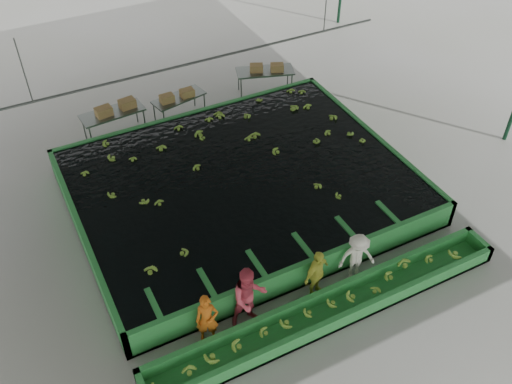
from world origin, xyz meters
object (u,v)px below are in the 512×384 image
worker_c (317,274)px  packing_table_mid (180,107)px  box_stack_left (116,111)px  box_stack_mid (177,99)px  box_stack_right (267,71)px  packing_table_left (114,124)px  worker_a (207,319)px  worker_b (249,297)px  sorting_trough (330,310)px  packing_table_right (265,82)px  worker_d (357,257)px  flotation_tank (241,186)px

worker_c → packing_table_mid: size_ratio=0.79×
box_stack_left → box_stack_mid: bearing=-1.6°
box_stack_left → box_stack_right: (5.97, 0.07, 0.00)m
packing_table_left → box_stack_right: box_stack_right is taller
worker_a → worker_b: worker_b is taller
worker_a → packing_table_mid: 9.81m
sorting_trough → packing_table_right: bearing=70.8°
box_stack_right → worker_a: bearing=-125.2°
worker_d → packing_table_left: bearing=130.4°
flotation_tank → packing_table_mid: bearing=90.6°
sorting_trough → box_stack_right: 10.83m
packing_table_mid → worker_c: bearing=-89.4°
worker_a → box_stack_left: size_ratio=1.07×
sorting_trough → box_stack_mid: bearing=90.8°
sorting_trough → packing_table_mid: size_ratio=5.11×
packing_table_mid → worker_a: bearing=-107.6°
packing_table_left → worker_d: bearing=-67.7°
worker_c → worker_b: bearing=159.7°
worker_b → box_stack_left: size_ratio=1.32×
worker_d → box_stack_mid: worker_d is taller
worker_c → packing_table_left: 9.69m
box_stack_right → box_stack_mid: bearing=-178.0°
worker_c → box_stack_left: worker_c is taller
sorting_trough → worker_d: 1.61m
worker_c → box_stack_left: 9.63m
worker_b → packing_table_mid: worker_b is taller
box_stack_left → box_stack_right: box_stack_left is taller
packing_table_left → box_stack_right: 6.14m
sorting_trough → box_stack_left: size_ratio=6.99×
worker_c → box_stack_mid: size_ratio=1.21×
worker_a → packing_table_left: bearing=107.5°
worker_b → box_stack_left: 9.33m
flotation_tank → worker_d: worker_d is taller
packing_table_mid → box_stack_left: bearing=-179.2°
sorting_trough → packing_table_mid: 10.15m
worker_a → packing_table_right: (6.57, 9.45, -0.26)m
sorting_trough → worker_c: 0.96m
worker_c → packing_table_mid: bearing=70.3°
worker_d → box_stack_left: 10.02m
worker_a → packing_table_right: size_ratio=0.69×
flotation_tank → worker_c: (0.05, -4.30, 0.32)m
worker_b → packing_table_mid: (1.84, 9.35, -0.50)m
packing_table_left → packing_table_mid: packing_table_left is taller
box_stack_mid → worker_b: bearing=-100.7°
box_stack_left → box_stack_right: 5.97m
packing_table_mid → box_stack_left: box_stack_left is taller
worker_d → packing_table_left: 10.09m
worker_c → packing_table_mid: 9.36m
worker_d → box_stack_mid: size_ratio=1.20×
packing_table_mid → box_stack_right: 3.69m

